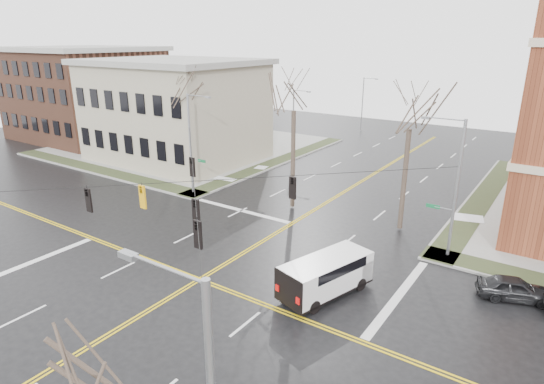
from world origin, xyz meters
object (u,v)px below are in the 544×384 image
Objects in this scene: tree_nw_far at (189,97)px; tree_nw_near at (294,104)px; streetlight_north_b at (363,102)px; parked_car_a at (514,289)px; signal_pole_nw at (192,141)px; streetlight_north_a at (294,121)px; cargo_van at (329,272)px; tree_ne at (410,122)px; signal_pole_ne at (454,185)px.

tree_nw_near is (11.77, -0.30, 0.29)m from tree_nw_far.
streetlight_north_b reaches higher than parked_car_a.
streetlight_north_b is at bearing 88.95° from signal_pole_nw.
signal_pole_nw is 1.12× the size of streetlight_north_a.
signal_pole_nw is at bearing 63.77° from parked_car_a.
cargo_van is 12.98m from tree_ne.
tree_ne reaches higher than cargo_van.
streetlight_north_a is 33.28m from parked_car_a.
parked_car_a is at bearing -6.84° from signal_pole_nw.
tree_nw_far is at bearing -179.12° from tree_ne.
tree_nw_far reaches higher than streetlight_north_b.
parked_car_a is at bearing -10.62° from tree_nw_far.
signal_pole_ne and signal_pole_nw have the same top height.
cargo_van is (18.36, -8.41, -3.67)m from signal_pole_nw.
signal_pole_nw is 27.70m from parked_car_a.
signal_pole_nw is at bearing -172.12° from tree_ne.
streetlight_north_b is at bearing 117.95° from tree_ne.
signal_pole_nw is 10.43m from tree_nw_near.
signal_pole_ne reaches higher than cargo_van.
tree_nw_near is (-8.86, 10.37, 7.51)m from cargo_van.
tree_ne reaches higher than streetlight_north_a.
parked_car_a is 30.96m from tree_nw_far.
cargo_van is 10.23m from parked_car_a.
signal_pole_nw is at bearing -91.05° from streetlight_north_b.
tree_nw_near is (-17.67, 5.22, 8.13)m from parked_car_a.
tree_ne is at bearing -37.72° from streetlight_north_a.
signal_pole_nw is 0.80× the size of tree_ne.
tree_nw_near is 1.08× the size of tree_ne.
signal_pole_ne is 10.13m from cargo_van.
tree_ne is (9.16, 0.62, -0.62)m from tree_nw_near.
streetlight_north_a is at bearing 87.68° from signal_pole_nw.
signal_pole_ne is 0.80× the size of tree_ne.
parked_car_a is 0.32× the size of tree_nw_near.
streetlight_north_b is 2.06× the size of parked_car_a.
tree_nw_near reaches higher than tree_ne.
signal_pole_ne reaches higher than parked_car_a.
tree_ne is (0.30, 11.00, 6.89)m from cargo_van.
signal_pole_nw is at bearing -168.35° from tree_nw_near.
cargo_van is 15.57m from tree_nw_near.
signal_pole_nw is 1.49× the size of cargo_van.
tree_nw_near reaches higher than signal_pole_nw.
cargo_van is at bearing -68.50° from streetlight_north_b.
tree_nw_far is 0.97× the size of tree_nw_near.
signal_pole_ne is at bearing -5.18° from tree_nw_far.
tree_nw_far is (-20.63, 10.67, 7.22)m from cargo_van.
signal_pole_nw is 1.12× the size of streetlight_north_b.
signal_pole_nw is 16.52m from streetlight_north_a.
tree_nw_far reaches higher than signal_pole_ne.
streetlight_north_a is at bearing -90.00° from streetlight_north_b.
parked_car_a is 0.33× the size of tree_nw_far.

